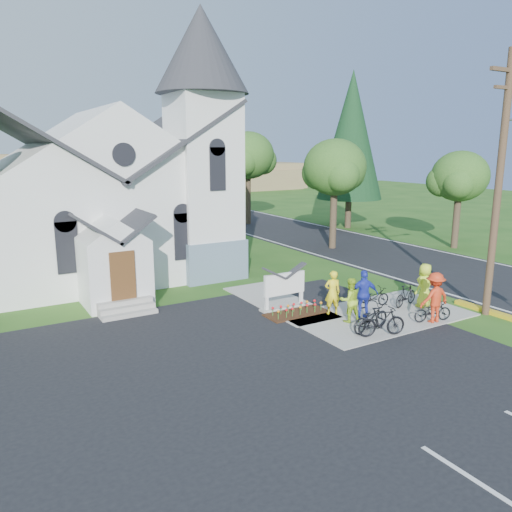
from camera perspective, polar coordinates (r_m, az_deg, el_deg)
ground at (r=19.06m, az=11.69°, el=-7.90°), size 120.00×120.00×0.00m
parking_lot at (r=13.89m, az=-5.06°, el=-15.63°), size 20.00×16.00×0.02m
road at (r=36.41m, az=7.55°, el=1.97°), size 8.00×90.00×0.02m
sidewalk at (r=20.38m, az=13.89°, el=-6.59°), size 7.00×4.00×0.05m
church at (r=26.49m, az=-16.09°, el=9.15°), size 12.35×12.00×13.00m
church_sign at (r=20.43m, az=3.26°, el=-3.24°), size 2.20×0.40×1.70m
flower_bed at (r=20.01m, az=4.67°, el=-6.57°), size 2.60×1.10×0.07m
utility_pole at (r=21.09m, az=26.16°, el=8.09°), size 3.45×0.28×10.00m
tree_road_near at (r=32.57m, az=9.00°, el=9.92°), size 4.00×4.00×7.05m
tree_road_mid at (r=42.74m, az=-0.91°, el=11.38°), size 4.40×4.40×7.80m
tree_road_far at (r=34.88m, az=22.28°, el=8.37°), size 3.60×3.60×6.30m
conifer at (r=41.33m, az=10.83°, el=13.36°), size 5.20×5.20×12.40m
distant_hills at (r=71.29m, az=-18.17°, el=8.27°), size 61.00×10.00×5.60m
cyclist_0 at (r=19.84m, az=8.74°, el=-4.13°), size 0.75×0.63×1.76m
bike_0 at (r=18.44m, az=12.98°, el=-6.89°), size 1.93×0.94×0.97m
cyclist_1 at (r=19.11m, az=10.67°, el=-4.96°), size 0.96×0.83×1.69m
bike_1 at (r=18.00m, az=14.16°, el=-7.28°), size 1.83×1.00×1.06m
cyclist_2 at (r=19.56m, az=12.23°, el=-4.31°), size 1.20×0.89×1.90m
bike_2 at (r=21.15m, az=13.27°, el=-4.62°), size 1.59×0.66×0.81m
cyclist_3 at (r=19.88m, az=19.74°, el=-4.47°), size 1.31×0.85×1.91m
bike_3 at (r=21.62m, az=16.76°, el=-4.31°), size 1.58×0.76×0.92m
cyclist_4 at (r=21.63m, az=18.71°, el=-3.19°), size 0.94×0.67×1.82m
bike_4 at (r=20.07m, az=19.52°, el=-5.95°), size 1.63×0.93×0.81m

